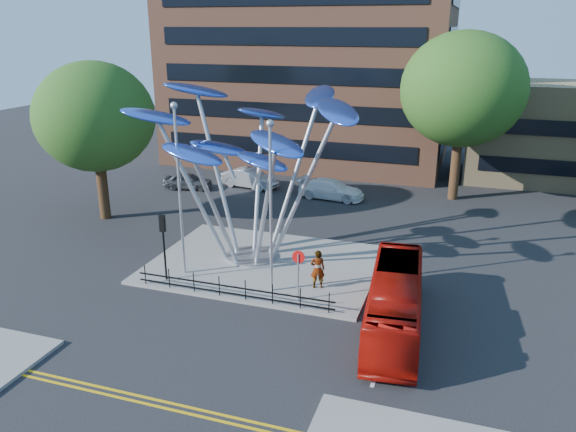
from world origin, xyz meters
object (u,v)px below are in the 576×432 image
(leaf_sculpture, at_px, (248,136))
(parked_car_mid, at_px, (250,178))
(street_lamp_right, at_px, (271,193))
(parked_car_right, at_px, (331,189))
(parked_car_left, at_px, (188,181))
(no_entry_sign_island, at_px, (298,267))
(tree_right, at_px, (463,90))
(traffic_light_island, at_px, (163,234))
(tree_left, at_px, (95,117))
(pedestrian, at_px, (318,269))
(red_bus, at_px, (395,302))
(street_lamp_left, at_px, (179,176))

(leaf_sculpture, distance_m, parked_car_mid, 15.69)
(leaf_sculpture, xyz_separation_m, street_lamp_right, (2.57, -3.68, -1.78))
(parked_car_right, bearing_deg, parked_car_left, 100.57)
(no_entry_sign_island, distance_m, parked_car_right, 16.91)
(street_lamp_right, height_order, parked_car_left, street_lamp_right)
(tree_right, height_order, traffic_light_island, tree_right)
(traffic_light_island, xyz_separation_m, parked_car_right, (4.34, 16.68, -1.90))
(street_lamp_right, bearing_deg, parked_car_right, 94.09)
(tree_left, height_order, parked_car_left, tree_left)
(pedestrian, bearing_deg, red_bus, 129.06)
(tree_left, height_order, street_lamp_left, tree_left)
(parked_car_mid, bearing_deg, pedestrian, -138.80)
(street_lamp_right, bearing_deg, street_lamp_left, 174.29)
(leaf_sculpture, distance_m, parked_car_right, 14.01)
(street_lamp_left, distance_m, street_lamp_right, 5.03)
(street_lamp_right, relative_size, parked_car_mid, 1.80)
(no_entry_sign_island, xyz_separation_m, parked_car_right, (-2.66, 16.67, -1.10))
(street_lamp_left, height_order, parked_car_mid, street_lamp_left)
(street_lamp_left, height_order, red_bus, street_lamp_left)
(traffic_light_island, bearing_deg, red_bus, -4.57)
(pedestrian, height_order, parked_car_mid, pedestrian)
(parked_car_left, bearing_deg, no_entry_sign_island, -147.88)
(parked_car_mid, bearing_deg, traffic_light_island, -162.65)
(street_lamp_left, xyz_separation_m, street_lamp_right, (5.00, -0.50, -0.26))
(pedestrian, xyz_separation_m, parked_car_right, (-3.18, 15.18, -0.41))
(tree_right, height_order, parked_car_right, tree_right)
(no_entry_sign_island, bearing_deg, tree_right, 72.88)
(pedestrian, height_order, parked_car_right, pedestrian)
(tree_right, height_order, street_lamp_left, tree_right)
(leaf_sculpture, relative_size, parked_car_mid, 2.76)
(street_lamp_right, distance_m, traffic_light_island, 6.05)
(street_lamp_left, xyz_separation_m, red_bus, (11.10, -1.93, -4.11))
(leaf_sculpture, relative_size, traffic_light_island, 3.71)
(street_lamp_left, distance_m, traffic_light_island, 2.96)
(tree_right, xyz_separation_m, parked_car_left, (-20.07, -3.90, -7.39))
(parked_car_left, relative_size, parked_car_right, 0.77)
(tree_left, xyz_separation_m, parked_car_right, (13.34, 9.18, -6.08))
(leaf_sculpture, bearing_deg, pedestrian, -30.24)
(parked_car_left, distance_m, parked_car_right, 11.46)
(street_lamp_right, relative_size, pedestrian, 4.23)
(street_lamp_right, relative_size, parked_car_right, 1.67)
(street_lamp_left, bearing_deg, parked_car_right, 76.24)
(tree_left, relative_size, no_entry_sign_island, 4.21)
(pedestrian, bearing_deg, no_entry_sign_island, 50.61)
(street_lamp_left, relative_size, red_bus, 0.98)
(tree_right, height_order, street_lamp_right, tree_right)
(tree_left, height_order, no_entry_sign_island, tree_left)
(tree_right, xyz_separation_m, parked_car_mid, (-15.57, -1.96, -7.28))
(street_lamp_left, relative_size, parked_car_right, 1.78)
(leaf_sculpture, bearing_deg, parked_car_mid, 112.39)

